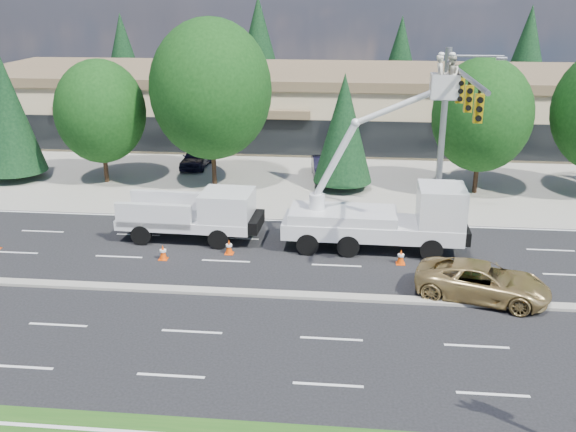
# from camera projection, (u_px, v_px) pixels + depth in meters

# --- Properties ---
(ground) EXTENTS (140.00, 140.00, 0.00)m
(ground) POSITION_uv_depth(u_px,v_px,m) (211.00, 292.00, 25.99)
(ground) COLOR black
(ground) RESTS_ON ground
(concrete_apron) EXTENTS (140.00, 22.00, 0.01)m
(concrete_apron) POSITION_uv_depth(u_px,v_px,m) (272.00, 166.00, 44.76)
(concrete_apron) COLOR gray
(concrete_apron) RESTS_ON ground
(road_median) EXTENTS (120.00, 0.55, 0.12)m
(road_median) POSITION_uv_depth(u_px,v_px,m) (211.00, 291.00, 25.97)
(road_median) COLOR gray
(road_median) RESTS_ON ground
(strip_mall) EXTENTS (50.40, 15.40, 5.50)m
(strip_mall) POSITION_uv_depth(u_px,v_px,m) (286.00, 102.00, 53.18)
(strip_mall) COLOR tan
(strip_mall) RESTS_ON ground
(tree_front_b) EXTENTS (3.96, 3.96, 7.80)m
(tree_front_b) POSITION_uv_depth(u_px,v_px,m) (8.00, 115.00, 40.19)
(tree_front_b) COLOR #332114
(tree_front_b) RESTS_ON ground
(tree_front_c) EXTENTS (5.56, 5.56, 7.72)m
(tree_front_c) POSITION_uv_depth(u_px,v_px,m) (100.00, 112.00, 39.51)
(tree_front_c) COLOR #332114
(tree_front_c) RESTS_ON ground
(tree_front_d) EXTENTS (7.34, 7.34, 10.19)m
(tree_front_d) POSITION_uv_depth(u_px,v_px,m) (211.00, 90.00, 38.37)
(tree_front_d) COLOR #332114
(tree_front_d) RESTS_ON ground
(tree_front_e) EXTENTS (3.58, 3.58, 7.05)m
(tree_front_e) POSITION_uv_depth(u_px,v_px,m) (344.00, 128.00, 38.34)
(tree_front_e) COLOR #332114
(tree_front_e) RESTS_ON ground
(tree_front_f) EXTENTS (5.81, 5.81, 8.06)m
(tree_front_f) POSITION_uv_depth(u_px,v_px,m) (482.00, 115.00, 37.28)
(tree_front_f) COLOR #332114
(tree_front_f) RESTS_ON ground
(tree_back_a) EXTENTS (4.81, 4.81, 9.49)m
(tree_back_a) POSITION_uv_depth(u_px,v_px,m) (123.00, 58.00, 65.41)
(tree_back_a) COLOR #332114
(tree_back_a) RESTS_ON ground
(tree_back_b) EXTENTS (5.67, 5.67, 11.17)m
(tree_back_b) POSITION_uv_depth(u_px,v_px,m) (259.00, 50.00, 63.79)
(tree_back_b) COLOR #332114
(tree_back_b) RESTS_ON ground
(tree_back_c) EXTENTS (4.74, 4.74, 9.34)m
(tree_back_c) POSITION_uv_depth(u_px,v_px,m) (400.00, 61.00, 62.80)
(tree_back_c) COLOR #332114
(tree_back_c) RESTS_ON ground
(tree_back_d) EXTENTS (5.26, 5.26, 10.37)m
(tree_back_d) POSITION_uv_depth(u_px,v_px,m) (527.00, 57.00, 61.49)
(tree_back_d) COLOR #332114
(tree_back_d) RESTS_ON ground
(signal_mast) EXTENTS (2.76, 10.16, 9.00)m
(signal_mast) POSITION_uv_depth(u_px,v_px,m) (451.00, 117.00, 29.65)
(signal_mast) COLOR gray
(signal_mast) RESTS_ON ground
(utility_pickup) EXTENTS (6.60, 2.79, 2.50)m
(utility_pickup) POSITION_uv_depth(u_px,v_px,m) (196.00, 219.00, 31.27)
(utility_pickup) COLOR silver
(utility_pickup) RESTS_ON ground
(bucket_truck) EXTENTS (8.70, 2.85, 9.11)m
(bucket_truck) POSITION_uv_depth(u_px,v_px,m) (391.00, 209.00, 29.70)
(bucket_truck) COLOR silver
(bucket_truck) RESTS_ON ground
(traffic_cone_b) EXTENTS (0.40, 0.40, 0.70)m
(traffic_cone_b) POSITION_uv_depth(u_px,v_px,m) (163.00, 252.00, 29.09)
(traffic_cone_b) COLOR #EC4507
(traffic_cone_b) RESTS_ON ground
(traffic_cone_c) EXTENTS (0.40, 0.40, 0.70)m
(traffic_cone_c) POSITION_uv_depth(u_px,v_px,m) (229.00, 247.00, 29.70)
(traffic_cone_c) COLOR #EC4507
(traffic_cone_c) RESTS_ON ground
(traffic_cone_d) EXTENTS (0.40, 0.40, 0.70)m
(traffic_cone_d) POSITION_uv_depth(u_px,v_px,m) (401.00, 257.00, 28.60)
(traffic_cone_d) COLOR #EC4507
(traffic_cone_d) RESTS_ON ground
(minivan) EXTENTS (5.64, 3.71, 1.44)m
(minivan) POSITION_uv_depth(u_px,v_px,m) (483.00, 281.00, 25.30)
(minivan) COLOR tan
(minivan) RESTS_ON ground
(parked_car_west) EXTENTS (1.77, 4.13, 1.39)m
(parked_car_west) POSITION_uv_depth(u_px,v_px,m) (197.00, 157.00, 44.24)
(parked_car_west) COLOR black
(parked_car_west) RESTS_ON ground
(parked_car_east) EXTENTS (1.98, 4.31, 1.37)m
(parked_car_east) POSITION_uv_depth(u_px,v_px,m) (324.00, 168.00, 41.60)
(parked_car_east) COLOR black
(parked_car_east) RESTS_ON ground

